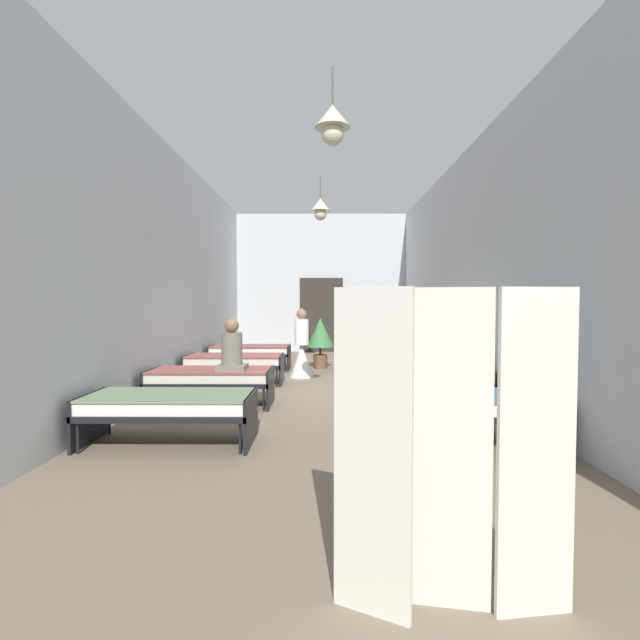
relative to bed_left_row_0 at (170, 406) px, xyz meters
name	(u,v)px	position (x,y,z in m)	size (l,w,h in m)	color
ground_plane	(320,396)	(1.69, 2.85, -0.49)	(6.08, 14.10, 0.10)	#7A6B56
room_shell	(320,272)	(1.69, 4.11, 1.80)	(5.88, 13.70, 4.47)	silver
bed_left_row_0	(170,406)	(0.00, 0.00, 0.00)	(1.90, 0.84, 0.57)	black
bed_right_row_0	(466,406)	(3.38, 0.00, 0.00)	(1.90, 0.84, 0.57)	black
bed_left_row_1	(211,378)	(0.00, 1.90, 0.00)	(1.90, 0.84, 0.57)	black
bed_right_row_1	(427,378)	(3.38, 1.90, 0.00)	(1.90, 0.84, 0.57)	black
bed_left_row_2	(235,362)	(0.00, 3.80, 0.00)	(1.90, 0.84, 0.57)	black
bed_right_row_2	(405,362)	(3.38, 3.80, 0.00)	(1.90, 0.84, 0.57)	black
bed_left_row_3	(250,351)	(0.00, 5.70, 0.00)	(1.90, 0.84, 0.57)	black
bed_right_row_3	(391,351)	(3.38, 5.70, 0.00)	(1.90, 0.84, 0.57)	black
nurse_near_aisle	(302,353)	(1.29, 4.60, 0.09)	(0.52, 0.52, 1.49)	white
patient_seated_primary	(377,334)	(3.03, 5.66, 0.43)	(0.44, 0.44, 0.80)	slate
patient_seated_secondary	(232,351)	(0.35, 1.80, 0.43)	(0.44, 0.44, 0.80)	slate
potted_plant	(320,336)	(1.68, 5.90, 0.36)	(0.66, 0.66, 1.23)	brown
privacy_screen	(453,452)	(2.43, -2.80, 0.41)	(1.24, 0.22, 1.70)	silver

